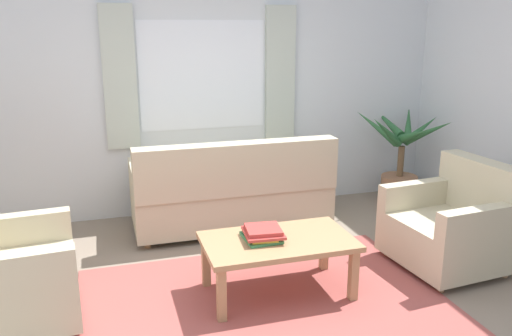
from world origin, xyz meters
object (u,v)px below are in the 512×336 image
(armchair_right, at_px, (453,225))
(potted_plant, at_px, (400,162))
(armchair_left, at_px, (2,275))
(couch, at_px, (232,193))
(book_stack_on_table, at_px, (262,233))
(coffee_table, at_px, (278,246))

(armchair_right, bearing_deg, potted_plant, 158.60)
(armchair_left, relative_size, potted_plant, 0.77)
(armchair_right, bearing_deg, armchair_left, -96.88)
(couch, xyz_separation_m, armchair_left, (-1.88, -1.22, -0.01))
(couch, relative_size, book_stack_on_table, 6.02)
(armchair_left, bearing_deg, book_stack_on_table, -98.52)
(armchair_right, distance_m, potted_plant, 1.63)
(armchair_left, xyz_separation_m, book_stack_on_table, (1.77, -0.12, 0.13))
(book_stack_on_table, bearing_deg, armchair_right, 0.25)
(couch, relative_size, armchair_right, 2.09)
(armchair_left, xyz_separation_m, coffee_table, (1.88, -0.15, 0.03))
(armchair_right, xyz_separation_m, coffee_table, (-1.54, -0.04, 0.03))
(armchair_left, xyz_separation_m, potted_plant, (3.89, 1.45, 0.11))
(couch, height_order, coffee_table, couch)
(couch, distance_m, coffee_table, 1.36)
(couch, height_order, book_stack_on_table, couch)
(potted_plant, bearing_deg, armchair_right, -106.37)
(armchair_right, height_order, potted_plant, potted_plant)
(armchair_right, distance_m, coffee_table, 1.55)
(couch, bearing_deg, book_stack_on_table, 85.33)
(armchair_right, relative_size, coffee_table, 0.83)
(couch, relative_size, potted_plant, 1.61)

